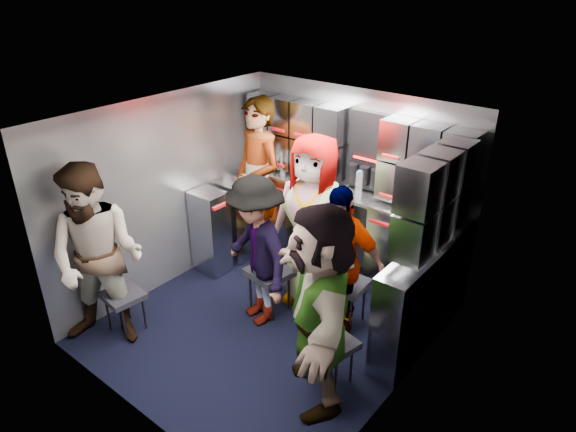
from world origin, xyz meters
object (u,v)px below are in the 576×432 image
Objects in this scene: jump_seat_near_right at (331,345)px; attendant_arc_a at (98,259)px; attendant_arc_e at (320,308)px; jump_seat_center at (322,260)px; jump_seat_near_left at (123,297)px; attendant_standing at (258,183)px; jump_seat_mid_right at (346,286)px; attendant_arc_d at (337,262)px; attendant_arc_b at (256,252)px; jump_seat_mid_left at (269,274)px; attendant_arc_c at (313,223)px.

attendant_arc_a is at bearing -156.68° from jump_seat_near_right.
attendant_arc_e is at bearing -13.89° from attendant_arc_a.
attendant_arc_e reaches higher than jump_seat_center.
jump_seat_near_right is (0.85, -1.07, 0.00)m from jump_seat_center.
jump_seat_near_left is 1.94m from attendant_standing.
attendant_standing reaches higher than jump_seat_near_left.
jump_seat_mid_right is (1.58, 1.46, 0.04)m from jump_seat_near_left.
jump_seat_near_right is 0.26× the size of attendant_arc_e.
jump_seat_center is at bearing 121.72° from attendant_arc_d.
jump_seat_near_right is 2.18m from attendant_arc_a.
attendant_arc_d is at bearing -43.28° from jump_seat_center.
attendant_arc_a is 1.43m from attendant_arc_b.
jump_seat_mid_right is at bearing 57.88° from attendant_arc_b.
attendant_arc_d is (0.00, -0.18, 0.35)m from jump_seat_mid_right.
attendant_arc_d is at bearing 160.48° from attendant_arc_e.
jump_seat_mid_left is 0.31× the size of attendant_arc_b.
jump_seat_center is 1.05× the size of jump_seat_mid_right.
jump_seat_center is 0.76m from attendant_arc_d.
jump_seat_center is at bearing 169.81° from attendant_arc_e.
attendant_standing is 1.59m from attendant_arc_d.
jump_seat_near_right is 0.29× the size of attendant_arc_b.
jump_seat_near_left is 2.06m from jump_seat_near_right.
jump_seat_near_left is 0.28× the size of attendant_arc_b.
attendant_arc_a is at bearing -131.86° from attendant_arc_c.
jump_seat_mid_right is 0.23× the size of attendant_standing.
jump_seat_near_right is 2.26m from attendant_standing.
jump_seat_near_left is at bearing -120.61° from attendant_arc_e.
attendant_arc_c is at bearing 91.64° from attendant_arc_b.
attendant_arc_e is at bearing 13.86° from jump_seat_near_left.
attendant_arc_d is (0.48, -0.45, 0.37)m from jump_seat_center.
attendant_standing is at bearing 54.17° from attendant_arc_a.
attendant_standing is 1.19m from attendant_arc_b.
attendant_standing is 1.29× the size of attendant_arc_b.
attendant_arc_d is (1.47, -0.55, -0.23)m from attendant_standing.
jump_seat_mid_right is at bearing 25.26° from jump_seat_mid_left.
attendant_arc_c is (-0.48, 0.09, 0.50)m from jump_seat_mid_right.
attendant_standing is at bearing 137.29° from jump_seat_mid_left.
attendant_standing is 2.28m from attendant_arc_e.
attendant_arc_b reaches higher than attendant_arc_d.
attendant_arc_c is (1.10, 1.73, 0.03)m from attendant_arc_a.
attendant_arc_b is (0.88, 1.13, -0.12)m from attendant_arc_a.
attendant_arc_d reaches higher than jump_seat_mid_right.
jump_seat_mid_right is at bearing 0.81° from attendant_standing.
attendant_arc_e is (1.07, -0.46, 0.11)m from attendant_arc_b.
jump_seat_near_right is at bearing -73.99° from attendant_arc_d.
attendant_arc_e is (-0.00, -0.18, 0.48)m from jump_seat_near_right.
attendant_arc_c is (0.22, 0.43, 0.49)m from jump_seat_mid_left.
jump_seat_mid_left is at bearing 52.06° from jump_seat_near_left.
attendant_arc_a is (-0.00, -0.18, 0.51)m from jump_seat_near_left.
attendant_arc_b is at bearing -157.85° from attendant_arc_e.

